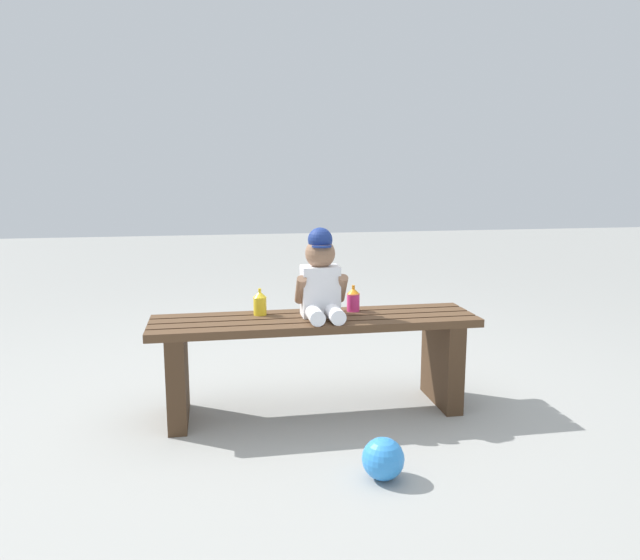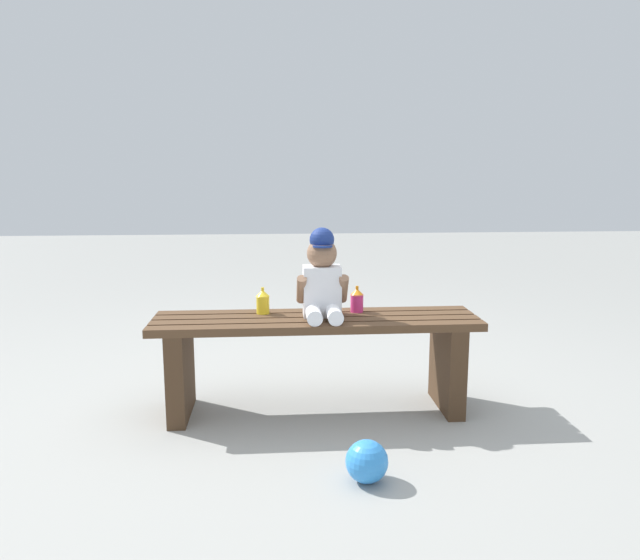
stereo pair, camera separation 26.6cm
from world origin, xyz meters
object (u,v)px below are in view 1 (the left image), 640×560
Objects in this scene: sippy_cup_right at (353,299)px; sippy_cup_left at (260,302)px; park_bench at (315,349)px; toy_ball at (383,459)px; child_figure at (321,278)px.

sippy_cup_left is at bearing 180.00° from sippy_cup_right.
toy_ball is (0.14, -0.67, -0.22)m from park_bench.
child_figure reaches higher than toy_ball.
toy_ball is (-0.06, -0.76, -0.43)m from sippy_cup_right.
sippy_cup_right is at bearing 85.25° from toy_ball.
child_figure is (0.03, 0.01, 0.33)m from park_bench.
child_figure is 2.61× the size of toy_ball.
park_bench is at bearing 101.54° from toy_ball.
child_figure is at bearing -154.48° from sippy_cup_right.
park_bench is 11.89× the size of sippy_cup_right.
sippy_cup_left is at bearing 116.55° from toy_ball.
park_bench is at bearing -155.85° from sippy_cup_right.
sippy_cup_right is (0.17, 0.08, -0.12)m from child_figure.
sippy_cup_left is (-0.24, 0.09, 0.21)m from park_bench.
toy_ball is at bearing -78.46° from park_bench.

